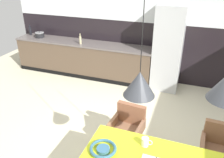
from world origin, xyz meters
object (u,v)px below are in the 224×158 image
Objects in this scene: refrigerator_column at (168,49)px; bottle_vinegar_dark at (30,30)px; armchair_head_of_table at (220,145)px; bottle_spice_small at (80,40)px; armchair_far_side at (128,123)px; cooking_pot at (40,35)px; mug_tall_blue at (145,142)px; pendant_lamp_over_table_near at (139,84)px; fruit_bowl at (103,149)px.

refrigerator_column is 6.50× the size of bottle_vinegar_dark.
bottle_spice_small is (-3.23, 2.22, 0.51)m from armchair_head_of_table.
armchair_far_side is (-1.31, 0.03, -0.00)m from armchair_head_of_table.
bottle_vinegar_dark is at bearing 178.08° from refrigerator_column.
armchair_far_side is 4.01m from cooking_pot.
bottle_vinegar_dark is at bearing 162.33° from cooking_pot.
armchair_far_side is at bearing -48.92° from bottle_spice_small.
pendant_lamp_over_table_near is (-0.08, -0.18, 0.86)m from mug_tall_blue.
cooking_pot reaches higher than armchair_far_side.
bottle_vinegar_dark reaches higher than armchair_head_of_table.
armchair_head_of_table is 1.31m from armchair_far_side.
refrigerator_column is at bearing -90.85° from armchair_far_side.
armchair_head_of_table is 5.71× the size of mug_tall_blue.
armchair_far_side is 2.54× the size of bottle_vinegar_dark.
fruit_bowl is at bearing -45.78° from cooking_pot.
mug_tall_blue is at bearing -39.70° from cooking_pot.
armchair_head_of_table is at bearing -34.58° from bottle_spice_small.
armchair_head_of_table is 1.75m from pendant_lamp_over_table_near.
refrigerator_column reaches higher than bottle_vinegar_dark.
refrigerator_column is 3.47m from cooking_pot.
armchair_far_side is at bearing 87.88° from fruit_bowl.
fruit_bowl is at bearing -43.49° from bottle_vinegar_dark.
armchair_far_side is at bearing -96.03° from refrigerator_column.
mug_tall_blue is 0.51× the size of bottle_spice_small.
pendant_lamp_over_table_near reaches higher than mug_tall_blue.
bottle_spice_small is at bearing 128.84° from mug_tall_blue.
bottle_vinegar_dark is (-3.87, 0.13, 0.04)m from refrigerator_column.
pendant_lamp_over_table_near is at bearing 116.06° from armchair_far_side.
armchair_head_of_table is at bearing 35.46° from mug_tall_blue.
bottle_vinegar_dark reaches higher than mug_tall_blue.
cooking_pot is at bearing -24.99° from armchair_head_of_table.
fruit_bowl is at bearing 93.06° from armchair_far_side.
armchair_head_of_table is 0.58× the size of pendant_lamp_over_table_near.
fruit_bowl is 2.35× the size of mug_tall_blue.
bottle_spice_small reaches higher than fruit_bowl.
pendant_lamp_over_table_near is at bearing -53.72° from bottle_spice_small.
armchair_far_side is at bearing -34.15° from bottle_vinegar_dark.
fruit_bowl reaches higher than armchair_far_side.
bottle_spice_small is at bearing 120.86° from fruit_bowl.
fruit_bowl is 0.51m from mug_tall_blue.
bottle_vinegar_dark is at bearing 140.01° from pendant_lamp_over_table_near.
bottle_vinegar_dark is 0.23× the size of pendant_lamp_over_table_near.
refrigerator_column is at bearing 3.59° from bottle_spice_small.
pendant_lamp_over_table_near is at bearing -113.40° from mug_tall_blue.
bottle_spice_small reaches higher than armchair_far_side.
bottle_spice_small is 3.84m from pendant_lamp_over_table_near.
armchair_far_side is 0.58× the size of pendant_lamp_over_table_near.
armchair_head_of_table is at bearing -65.62° from refrigerator_column.
cooking_pot is at bearing -30.68° from armchair_far_side.
armchair_head_of_table is at bearing -176.16° from armchair_far_side.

